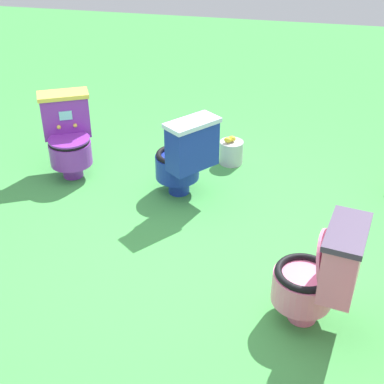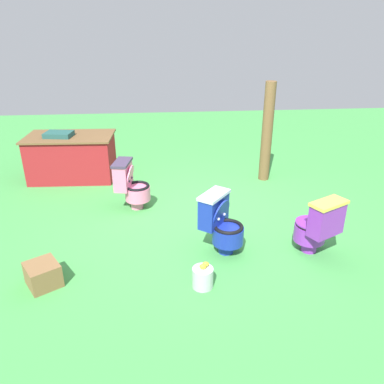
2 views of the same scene
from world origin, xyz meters
name	(u,v)px [view 1 (image 1 of 2)]	position (x,y,z in m)	size (l,w,h in m)	color
ground	(181,258)	(0.00, 0.00, 0.00)	(14.00, 14.00, 0.00)	#429947
toilet_blue	(184,156)	(0.17, -0.84, 0.37)	(0.64, 0.62, 0.73)	#192D9E
toilet_purple	(68,135)	(1.27, -1.02, 0.37)	(0.58, 0.62, 0.73)	purple
toilet_pink	(321,274)	(-0.94, 0.42, 0.37)	(0.56, 0.49, 0.73)	pink
lemon_bucket	(231,152)	(-0.12, -1.51, 0.12)	(0.22, 0.22, 0.28)	#B7B7BF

